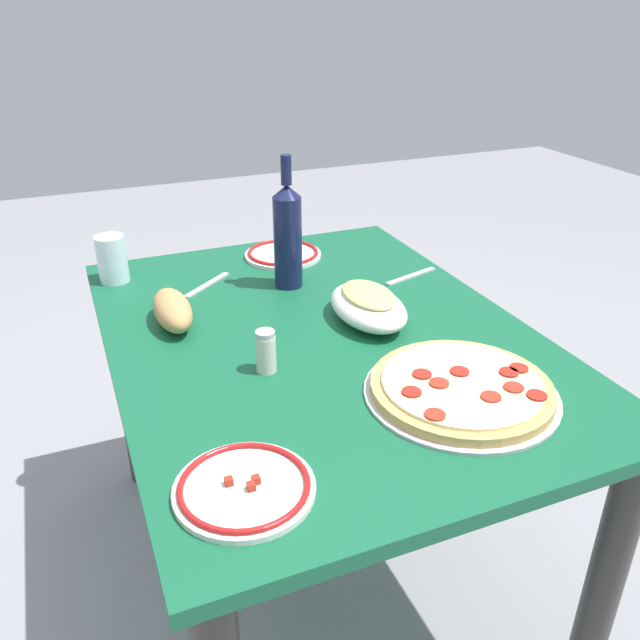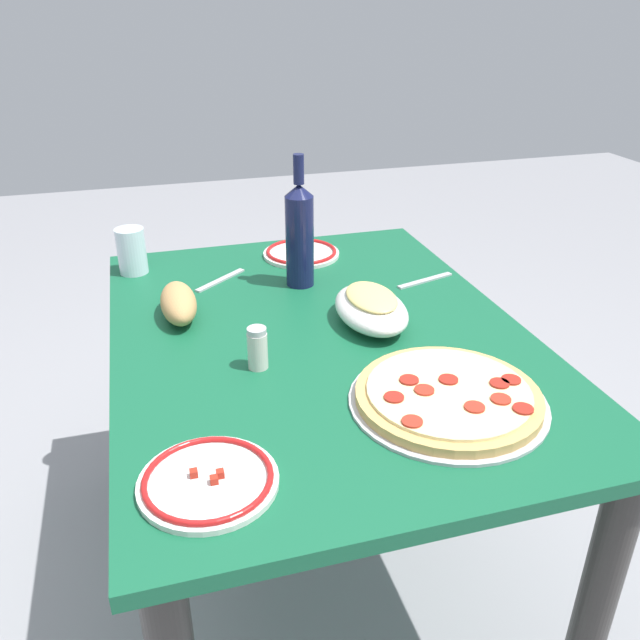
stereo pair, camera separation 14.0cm
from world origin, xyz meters
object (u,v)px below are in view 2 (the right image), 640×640
wine_bottle (300,233)px  side_plate_near (301,253)px  dining_table (320,378)px  pepperoni_pizza (448,397)px  spice_shaker (257,348)px  water_glass (132,251)px  side_plate_far (208,480)px  bread_loaf (178,303)px  baked_pasta_dish (371,307)px

wine_bottle → side_plate_near: size_ratio=1.54×
dining_table → wine_bottle: wine_bottle is taller
pepperoni_pizza → spice_shaker: bearing=54.3°
wine_bottle → water_glass: (0.20, 0.40, -0.07)m
pepperoni_pizza → side_plate_far: bearing=102.5°
dining_table → side_plate_far: 0.53m
dining_table → side_plate_far: side_plate_far is taller
dining_table → bread_loaf: bread_loaf is taller
dining_table → spice_shaker: (-0.11, 0.16, 0.16)m
water_glass → side_plate_near: size_ratio=0.57×
wine_bottle → dining_table: bearing=174.8°
side_plate_far → spice_shaker: (0.32, -0.14, 0.03)m
water_glass → side_plate_near: (-0.00, -0.46, -0.05)m
baked_pasta_dish → side_plate_near: (0.45, 0.04, -0.03)m
side_plate_near → side_plate_far: size_ratio=1.00×
pepperoni_pizza → side_plate_near: size_ratio=1.68×
pepperoni_pizza → dining_table: bearing=24.1°
pepperoni_pizza → side_plate_far: 0.45m
dining_table → side_plate_near: 0.48m
wine_bottle → side_plate_near: bearing=-15.3°
water_glass → side_plate_far: bearing=-174.7°
side_plate_far → spice_shaker: size_ratio=2.45×
side_plate_far → dining_table: bearing=-35.0°
pepperoni_pizza → wine_bottle: wine_bottle is taller
water_glass → side_plate_far: size_ratio=0.56×
dining_table → spice_shaker: 0.25m
wine_bottle → bread_loaf: (-0.11, 0.31, -0.10)m
bread_loaf → baked_pasta_dish: bearing=-110.0°
pepperoni_pizza → spice_shaker: (0.22, 0.30, 0.03)m
baked_pasta_dish → side_plate_near: size_ratio=1.13×
water_glass → side_plate_near: water_glass is taller
side_plate_near → bread_loaf: bearing=129.3°
pepperoni_pizza → wine_bottle: size_ratio=1.09×
water_glass → side_plate_far: water_glass is taller
baked_pasta_dish → water_glass: size_ratio=1.99×
water_glass → side_plate_near: bearing=-90.6°
water_glass → bread_loaf: bearing=-163.2°
dining_table → spice_shaker: spice_shaker is taller
dining_table → water_glass: size_ratio=9.91×
side_plate_far → bread_loaf: bearing=-1.0°
bread_loaf → spice_shaker: bearing=-154.1°
baked_pasta_dish → wine_bottle: bearing=20.7°
bread_loaf → spice_shaker: spice_shaker is taller
baked_pasta_dish → bread_loaf: bearing=70.0°
side_plate_far → bread_loaf: size_ratio=1.12×
baked_pasta_dish → side_plate_near: bearing=5.6°
side_plate_far → bread_loaf: bread_loaf is taller
bread_loaf → wine_bottle: bearing=-71.1°
baked_pasta_dish → spice_shaker: 0.30m
wine_bottle → bread_loaf: wine_bottle is taller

